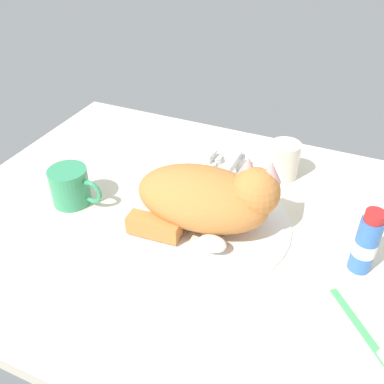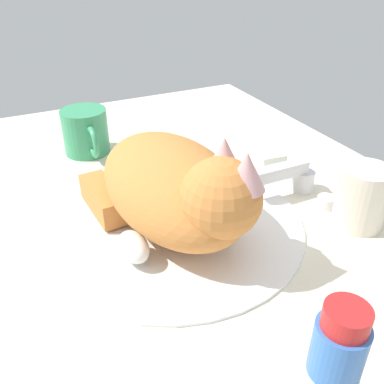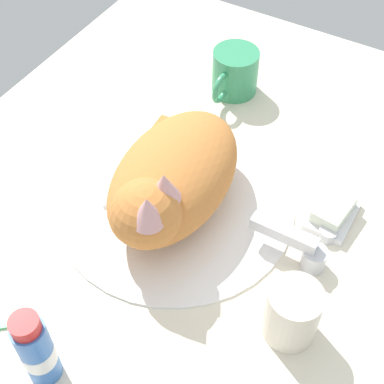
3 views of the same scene
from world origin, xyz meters
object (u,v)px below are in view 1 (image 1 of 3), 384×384
object	(u,v)px
toothbrush	(362,329)
toothpaste_bottle	(366,245)
cat	(211,197)
coffee_mug	(71,186)
rinse_cup	(284,160)
soap_bar	(201,153)
faucet	(236,163)

from	to	relation	value
toothbrush	toothpaste_bottle	bearing A→B (deg)	98.79
cat	toothpaste_bottle	world-z (taller)	cat
toothpaste_bottle	toothbrush	distance (cm)	14.92
coffee_mug	toothbrush	size ratio (longest dim) A/B	0.99
coffee_mug	toothpaste_bottle	world-z (taller)	toothpaste_bottle
rinse_cup	toothbrush	bearing A→B (deg)	-59.31
soap_bar	toothbrush	world-z (taller)	soap_bar
faucet	cat	distance (cm)	21.61
faucet	coffee_mug	xyz separation A→B (cm)	(-28.97, -25.96, 1.68)
toothpaste_bottle	toothbrush	size ratio (longest dim) A/B	1.06
soap_bar	cat	bearing A→B (deg)	-62.76
coffee_mug	toothbrush	world-z (taller)	coffee_mug
rinse_cup	toothbrush	distance (cm)	44.39
cat	toothpaste_bottle	size ratio (longest dim) A/B	2.22
cat	rinse_cup	world-z (taller)	cat
faucet	rinse_cup	bearing A→B (deg)	14.30
cat	toothbrush	distance (cm)	35.44
faucet	toothpaste_bottle	size ratio (longest dim) A/B	1.08
cat	soap_bar	world-z (taller)	cat
rinse_cup	toothpaste_bottle	bearing A→B (deg)	-49.99
toothpaste_bottle	soap_bar	bearing A→B (deg)	151.18
coffee_mug	rinse_cup	bearing A→B (deg)	35.74
toothbrush	coffee_mug	bearing A→B (deg)	171.58
cat	rinse_cup	size ratio (longest dim) A/B	3.29
toothbrush	rinse_cup	bearing A→B (deg)	120.69
rinse_cup	toothpaste_bottle	size ratio (longest dim) A/B	0.67
coffee_mug	rinse_cup	distance (cm)	49.25
coffee_mug	toothpaste_bottle	bearing A→B (deg)	4.16
cat	soap_bar	bearing A→B (deg)	117.24
toothpaste_bottle	faucet	bearing A→B (deg)	145.56
rinse_cup	toothpaste_bottle	xyz separation A→B (cm)	(20.46, -24.37, 1.69)
rinse_cup	soap_bar	bearing A→B (deg)	-174.99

